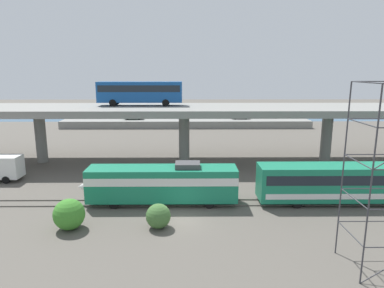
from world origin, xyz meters
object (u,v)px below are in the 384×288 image
at_px(parked_car_2, 129,114).
at_px(parked_car_4, 269,114).
at_px(train_locomotive, 155,182).
at_px(transit_bus_on_overpass, 140,91).
at_px(train_coach_lead, 361,182).
at_px(parked_car_1, 134,116).
at_px(parked_car_0, 245,114).
at_px(parked_car_3, 240,116).

height_order(parked_car_2, parked_car_4, same).
height_order(train_locomotive, transit_bus_on_overpass, transit_bus_on_overpass).
height_order(train_coach_lead, parked_car_1, train_coach_lead).
xyz_separation_m(parked_car_0, parked_car_1, (-26.82, -3.99, 0.00)).
relative_size(train_coach_lead, parked_car_4, 4.76).
relative_size(parked_car_1, parked_car_3, 1.08).
distance_m(transit_bus_on_overpass, parked_car_0, 41.02).
xyz_separation_m(train_locomotive, parked_car_4, (22.84, 50.94, 0.25)).
bearing_deg(parked_car_3, train_locomotive, -107.58).
relative_size(transit_bus_on_overpass, parked_car_4, 2.82).
bearing_deg(parked_car_1, parked_car_0, 8.47).
bearing_deg(transit_bus_on_overpass, train_coach_lead, 143.75).
bearing_deg(transit_bus_on_overpass, parked_car_2, -77.57).
distance_m(train_locomotive, parked_car_2, 53.24).
bearing_deg(train_coach_lead, parked_car_3, -84.30).
bearing_deg(transit_bus_on_overpass, parked_car_0, -121.12).
height_order(train_coach_lead, transit_bus_on_overpass, transit_bus_on_overpass).
distance_m(transit_bus_on_overpass, parked_car_3, 37.35).
bearing_deg(train_coach_lead, parked_car_4, -92.84).
xyz_separation_m(transit_bus_on_overpass, parked_car_2, (-7.60, 34.45, -7.57)).
bearing_deg(transit_bus_on_overpass, parked_car_1, -78.90).
bearing_deg(train_locomotive, parked_car_3, -107.58).
bearing_deg(parked_car_4, parked_car_3, -163.60).
relative_size(train_coach_lead, parked_car_2, 4.98).
relative_size(parked_car_0, parked_car_3, 1.05).
distance_m(train_coach_lead, transit_bus_on_overpass, 30.76).
height_order(transit_bus_on_overpass, parked_car_2, transit_bus_on_overpass).
bearing_deg(train_locomotive, parked_car_4, -114.15).
relative_size(train_locomotive, parked_car_4, 3.65).
height_order(parked_car_2, parked_car_3, same).
height_order(train_locomotive, parked_car_0, train_locomotive).
distance_m(transit_bus_on_overpass, parked_car_4, 43.27).
height_order(train_coach_lead, parked_car_2, train_coach_lead).
distance_m(parked_car_0, parked_car_1, 27.12).
bearing_deg(train_locomotive, transit_bus_on_overpass, -78.24).
relative_size(parked_car_1, parked_car_4, 1.03).
bearing_deg(train_coach_lead, parked_car_0, -86.54).
relative_size(train_locomotive, train_coach_lead, 0.77).
relative_size(train_coach_lead, parked_car_1, 4.60).
bearing_deg(parked_car_1, train_coach_lead, -58.08).
distance_m(parked_car_1, parked_car_3, 25.11).
bearing_deg(parked_car_2, train_coach_lead, -58.75).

